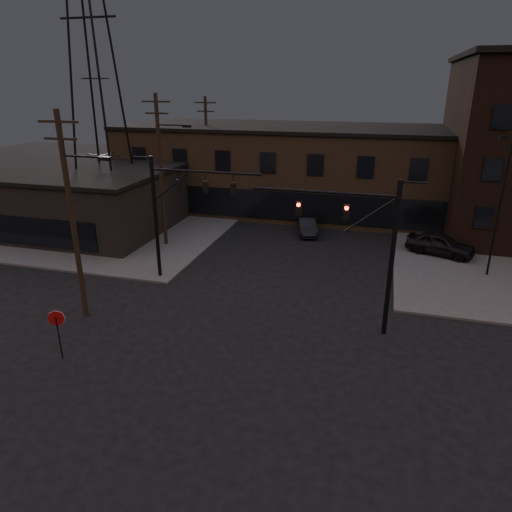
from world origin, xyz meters
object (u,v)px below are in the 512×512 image
(stop_sign, at_px, (57,323))
(traffic_signal_far, at_px, (173,205))
(car_crossing, at_px, (307,226))
(traffic_signal_near, at_px, (369,241))
(parked_car_lot_a, at_px, (440,244))

(stop_sign, bearing_deg, traffic_signal_far, 82.68)
(stop_sign, distance_m, car_crossing, 23.32)
(traffic_signal_near, bearing_deg, car_crossing, 109.69)
(stop_sign, height_order, car_crossing, stop_sign)
(traffic_signal_far, distance_m, parked_car_lot_a, 19.76)
(traffic_signal_far, distance_m, car_crossing, 14.30)
(traffic_signal_near, xyz_separation_m, traffic_signal_far, (-12.07, 3.50, 0.08))
(parked_car_lot_a, distance_m, car_crossing, 10.79)
(traffic_signal_far, distance_m, stop_sign, 10.55)
(traffic_signal_near, relative_size, stop_sign, 3.23)
(stop_sign, relative_size, parked_car_lot_a, 0.51)
(stop_sign, height_order, parked_car_lot_a, stop_sign)
(parked_car_lot_a, height_order, car_crossing, parked_car_lot_a)
(car_crossing, bearing_deg, traffic_signal_far, -133.95)
(stop_sign, distance_m, parked_car_lot_a, 26.54)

